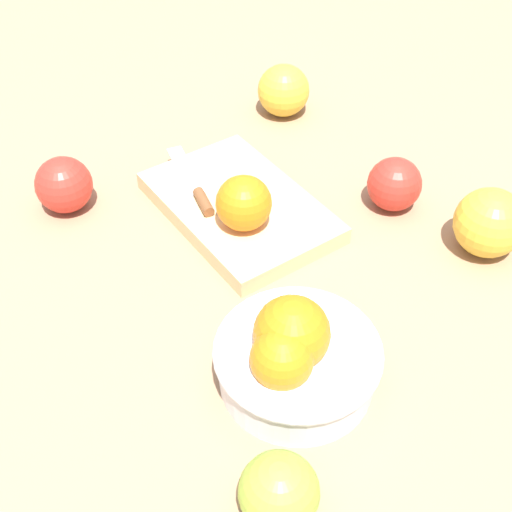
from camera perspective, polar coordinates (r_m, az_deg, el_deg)
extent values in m
plane|color=#997556|center=(0.82, 1.97, -0.33)|extent=(2.40, 2.40, 0.00)
cylinder|color=silver|center=(0.69, 3.41, -9.08)|extent=(0.15, 0.15, 0.05)
torus|color=silver|center=(0.67, 3.50, -7.85)|extent=(0.17, 0.17, 0.02)
sphere|color=orange|center=(0.66, 2.99, -6.42)|extent=(0.07, 0.07, 0.07)
sphere|color=orange|center=(0.64, 2.16, -8.50)|extent=(0.06, 0.06, 0.06)
cube|color=#DBB77F|center=(0.88, -1.40, 4.07)|extent=(0.25, 0.17, 0.02)
sphere|color=orange|center=(0.81, -1.03, 4.41)|extent=(0.07, 0.07, 0.07)
cube|color=silver|center=(0.92, -5.87, 7.06)|extent=(0.11, 0.05, 0.00)
cylinder|color=brown|center=(0.86, -4.37, 4.50)|extent=(0.05, 0.03, 0.01)
sphere|color=red|center=(0.89, 11.41, 5.86)|extent=(0.07, 0.07, 0.07)
sphere|color=gold|center=(1.06, 2.30, 13.55)|extent=(0.08, 0.08, 0.08)
sphere|color=red|center=(0.90, -15.64, 5.70)|extent=(0.07, 0.07, 0.07)
sphere|color=#8EB738|center=(0.60, 1.91, -18.96)|extent=(0.07, 0.07, 0.07)
sphere|color=gold|center=(0.85, 18.78, 2.63)|extent=(0.08, 0.08, 0.08)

